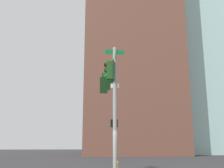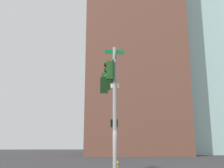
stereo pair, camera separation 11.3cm
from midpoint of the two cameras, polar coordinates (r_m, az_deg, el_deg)
signal_pole_assembly at (r=16.24m, az=-0.79°, el=-0.40°), size 5.59×1.15×7.07m
fire_hydrant at (r=16.34m, az=0.73°, el=-17.28°), size 0.34×0.26×0.87m
building_brick_nearside at (r=57.69m, az=2.93°, el=6.95°), size 23.28×17.53×42.36m
building_brick_midblock at (r=67.87m, az=11.71°, el=-0.56°), size 17.73×18.15×31.55m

